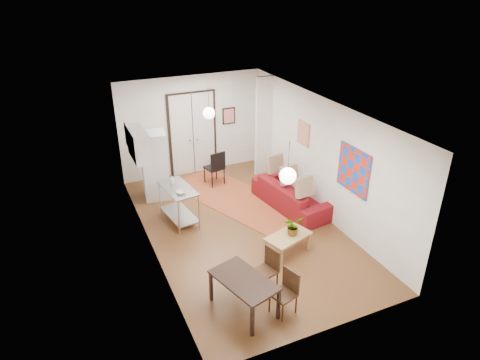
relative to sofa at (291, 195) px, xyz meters
name	(u,v)px	position (x,y,z in m)	size (l,w,h in m)	color
floor	(241,228)	(-1.58, -0.41, -0.34)	(7.00, 7.00, 0.00)	brown
ceiling	(241,109)	(-1.58, -0.41, 2.56)	(4.20, 7.00, 0.02)	silver
wall_back	(192,126)	(-1.58, 3.09, 1.11)	(4.20, 0.02, 2.90)	white
wall_front	(333,261)	(-1.58, -3.91, 1.11)	(4.20, 0.02, 2.90)	white
wall_left	(147,191)	(-3.68, -0.41, 1.11)	(0.02, 7.00, 2.90)	white
wall_right	(321,158)	(0.52, -0.41, 1.11)	(0.02, 7.00, 2.90)	white
double_doors	(193,134)	(-1.58, 3.05, 0.86)	(1.44, 0.06, 2.50)	silver
stub_partition	(264,127)	(0.27, 2.14, 1.11)	(0.50, 0.10, 2.90)	white
wall_cabinet	(138,144)	(-3.50, 1.09, 1.56)	(0.35, 1.00, 0.70)	silver
painting_popart	(354,170)	(0.50, -1.66, 1.31)	(0.05, 1.00, 1.00)	red
painting_abstract	(304,133)	(0.50, 0.39, 1.46)	(0.05, 0.50, 0.60)	beige
poster_back	(229,116)	(-0.43, 3.06, 1.26)	(0.40, 0.03, 0.50)	red
print_left	(127,136)	(-3.65, 1.59, 1.61)	(0.03, 0.44, 0.54)	#9F5F42
pendant_back	(209,113)	(-1.58, 1.59, 1.91)	(0.30, 0.30, 0.80)	white
pendant_front	(288,176)	(-1.58, -2.41, 1.91)	(0.30, 0.30, 0.80)	white
kilim_rug	(241,200)	(-1.03, 0.82, -0.33)	(1.62, 4.31, 0.01)	#B15D2C
sofa	(291,195)	(0.00, 0.00, 0.00)	(2.32, 0.91, 0.68)	maroon
coffee_table	(288,238)	(-1.06, -1.70, 0.04)	(1.10, 0.82, 0.44)	#A7884F
potted_plant	(293,226)	(-0.96, -1.70, 0.31)	(0.33, 0.38, 0.42)	#2F5C29
kitchen_counter	(178,200)	(-2.81, 0.50, 0.25)	(0.75, 1.25, 0.91)	#A4A7A9
bowl	(181,192)	(-2.81, 0.20, 0.59)	(0.21, 0.21, 0.05)	beige
soap_bottle	(172,180)	(-2.86, 0.75, 0.66)	(0.09, 0.08, 0.19)	#5299B3
fridge	(155,166)	(-3.00, 1.95, 0.57)	(0.64, 0.64, 1.82)	silver
dining_table	(244,283)	(-2.63, -2.88, 0.26)	(1.01, 1.36, 0.67)	black
dining_chair_near	(263,265)	(-2.03, -2.45, 0.14)	(0.49, 0.61, 0.84)	#3A2212
dining_chair_far	(281,288)	(-2.03, -3.15, 0.14)	(0.49, 0.61, 0.84)	#3A2212
black_side_chair	(213,163)	(-1.31, 2.15, 0.26)	(0.55, 0.55, 1.01)	black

